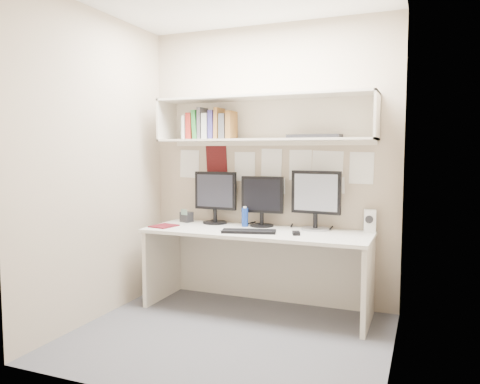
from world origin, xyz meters
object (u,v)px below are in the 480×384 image
at_px(monitor_right, 316,198).
at_px(desk_phone, 187,217).
at_px(speaker, 370,221).
at_px(keyboard, 249,231).
at_px(maroon_notebook, 164,226).
at_px(monitor_left, 215,196).
at_px(desk, 257,270).
at_px(monitor_center, 262,199).

relative_size(monitor_right, desk_phone, 3.95).
distance_m(monitor_right, speaker, 0.50).
distance_m(monitor_right, keyboard, 0.67).
height_order(maroon_notebook, desk_phone, desk_phone).
bearing_deg(maroon_notebook, desk_phone, 90.25).
bearing_deg(speaker, monitor_right, 177.00).
relative_size(monitor_left, speaker, 2.56).
bearing_deg(maroon_notebook, monitor_left, 55.89).
xyz_separation_m(monitor_right, desk_phone, (-1.28, -0.03, -0.23)).
bearing_deg(desk, monitor_left, 156.60).
relative_size(desk, keyboard, 4.34).
height_order(monitor_left, monitor_right, monitor_right).
xyz_separation_m(monitor_left, desk_phone, (-0.30, -0.03, -0.22)).
bearing_deg(speaker, desk, -172.93).
bearing_deg(maroon_notebook, speaker, 23.21).
relative_size(monitor_right, keyboard, 1.14).
xyz_separation_m(keyboard, speaker, (0.96, 0.41, 0.09)).
xyz_separation_m(monitor_center, speaker, (0.97, 0.05, -0.16)).
distance_m(monitor_center, speaker, 0.98).
xyz_separation_m(monitor_right, keyboard, (-0.50, -0.37, -0.27)).
bearing_deg(monitor_center, desk, -85.22).
xyz_separation_m(monitor_center, keyboard, (0.01, -0.37, -0.24)).
xyz_separation_m(monitor_center, maroon_notebook, (-0.84, -0.36, -0.25)).
bearing_deg(monitor_left, monitor_center, 1.32).
xyz_separation_m(speaker, maroon_notebook, (-1.80, -0.41, -0.09)).
xyz_separation_m(maroon_notebook, desk_phone, (0.06, 0.33, 0.05)).
bearing_deg(keyboard, desk_phone, 142.29).
relative_size(keyboard, maroon_notebook, 2.00).
xyz_separation_m(desk, desk_phone, (-0.80, 0.18, 0.42)).
bearing_deg(monitor_center, monitor_left, 177.49).
bearing_deg(monitor_left, keyboard, -35.84).
height_order(monitor_center, keyboard, monitor_center).
bearing_deg(monitor_right, desk, -149.77).
bearing_deg(monitor_left, desk, -22.09).
bearing_deg(desk, monitor_center, 97.30).
distance_m(desk, desk_phone, 0.92).
distance_m(keyboard, speaker, 1.05).
xyz_separation_m(desk, maroon_notebook, (-0.86, -0.14, 0.37)).
bearing_deg(speaker, keyboard, -165.33).
distance_m(desk, monitor_right, 0.83).
bearing_deg(monitor_left, speaker, 3.13).
bearing_deg(monitor_center, monitor_right, -2.54).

